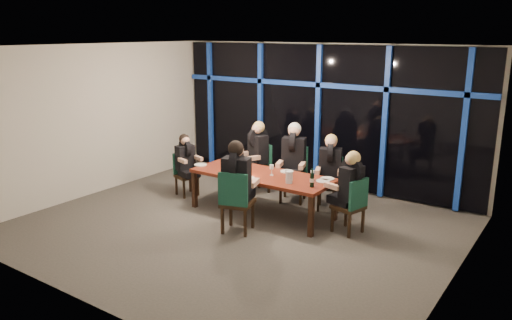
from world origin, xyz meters
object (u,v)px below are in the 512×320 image
object	(u,v)px
dining_table	(262,177)
chair_end_left	(185,171)
diner_end_left	(186,156)
diner_far_right	(330,161)
diner_far_left	(256,147)
diner_end_right	(350,180)
chair_far_right	(330,180)
chair_near_mid	(236,199)
chair_far_left	(260,165)
water_pitcher	(289,177)
chair_far_mid	(294,171)
diner_far_mid	(293,151)
diner_near_mid	(237,173)
chair_end_right	(353,203)
wine_bottle	(312,180)

from	to	relation	value
dining_table	chair_end_left	bearing A→B (deg)	179.09
dining_table	diner_end_left	world-z (taller)	diner_end_left
diner_far_right	diner_end_left	distance (m)	2.88
dining_table	diner_far_right	world-z (taller)	diner_far_right
diner_far_left	diner_end_right	size ratio (longest dim) A/B	1.06
chair_far_right	diner_end_left	xyz separation A→B (m)	(-2.71, -0.97, 0.28)
chair_far_right	chair_near_mid	xyz separation A→B (m)	(-0.71, -1.98, 0.05)
chair_near_mid	diner_end_right	size ratio (longest dim) A/B	1.15
chair_far_left	diner_far_right	xyz separation A→B (m)	(1.66, -0.16, 0.36)
chair_near_mid	water_pitcher	world-z (taller)	chair_near_mid
diner_far_left	water_pitcher	world-z (taller)	diner_far_left
chair_far_mid	chair_far_right	bearing A→B (deg)	-19.45
chair_far_right	diner_far_right	xyz separation A→B (m)	(0.03, -0.08, 0.38)
chair_end_left	diner_far_mid	distance (m)	2.27
diner_far_mid	diner_near_mid	xyz separation A→B (m)	(0.02, -1.83, 0.00)
diner_end_right	water_pitcher	xyz separation A→B (m)	(-0.97, -0.28, -0.05)
chair_end_right	chair_far_left	bearing A→B (deg)	-97.65
diner_near_mid	chair_end_left	bearing A→B (deg)	-42.07
diner_far_right	diner_near_mid	xyz separation A→B (m)	(-0.77, -1.82, 0.09)
dining_table	diner_far_right	size ratio (longest dim) A/B	2.76
chair_end_right	diner_end_left	xyz separation A→B (m)	(-3.57, -0.04, 0.29)
chair_far_right	chair_end_left	xyz separation A→B (m)	(-2.78, -0.94, -0.06)
dining_table	diner_end_right	size ratio (longest dim) A/B	2.81
chair_end_right	diner_far_mid	size ratio (longest dim) A/B	0.92
chair_end_left	chair_end_right	world-z (taller)	chair_end_right
chair_end_left	diner_near_mid	xyz separation A→B (m)	(2.04, -0.95, 0.53)
chair_far_mid	wine_bottle	size ratio (longest dim) A/B	3.34
dining_table	chair_end_left	world-z (taller)	chair_end_left
chair_far_left	chair_end_right	bearing A→B (deg)	1.43
diner_far_left	chair_end_right	bearing A→B (deg)	3.25
diner_far_right	diner_end_right	size ratio (longest dim) A/B	1.02
diner_end_left	water_pitcher	xyz separation A→B (m)	(2.52, -0.22, 0.03)
dining_table	water_pitcher	bearing A→B (deg)	-17.20
diner_far_right	chair_far_left	bearing A→B (deg)	152.95
diner_near_mid	diner_far_right	bearing A→B (deg)	-129.80
chair_far_right	chair_end_right	xyz separation A→B (m)	(0.87, -0.92, -0.01)
dining_table	chair_end_left	distance (m)	1.92
chair_far_right	wine_bottle	distance (m)	1.22
diner_end_left	diner_near_mid	size ratio (longest dim) A/B	0.81
chair_near_mid	diner_end_right	xyz separation A→B (m)	(1.50, 1.08, 0.32)
diner_end_left	diner_near_mid	bearing A→B (deg)	-96.77
chair_end_right	chair_near_mid	distance (m)	1.90
diner_far_right	chair_end_left	bearing A→B (deg)	175.53
diner_far_mid	diner_end_right	xyz separation A→B (m)	(1.54, -0.83, -0.10)
chair_end_right	wine_bottle	world-z (taller)	wine_bottle
diner_far_mid	diner_far_right	bearing A→B (deg)	-18.80
diner_far_right	chair_end_right	bearing A→B (deg)	-67.06
chair_end_right	diner_end_left	bearing A→B (deg)	-75.04
wine_bottle	chair_far_right	bearing A→B (deg)	101.46
dining_table	chair_far_mid	xyz separation A→B (m)	(0.09, 0.99, -0.09)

